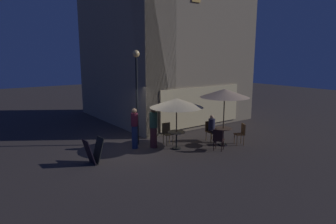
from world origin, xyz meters
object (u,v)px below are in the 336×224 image
(patron_seated_0, at_px, (212,127))
(patio_umbrella_0, at_px, (225,93))
(patron_standing_1, at_px, (154,127))
(cafe_table_0, at_px, (223,133))
(patio_umbrella_1, at_px, (177,103))
(street_lamp_near_corner, at_px, (137,82))
(menu_sandwich_board, at_px, (93,151))
(cafe_table_1, at_px, (176,136))
(patron_standing_2, at_px, (135,128))
(cafe_chair_3, at_px, (167,131))
(cafe_chair_1, at_px, (218,138))
(cafe_chair_0, at_px, (210,129))
(cafe_chair_2, at_px, (241,132))

(patron_seated_0, bearing_deg, patio_umbrella_0, -0.00)
(patio_umbrella_0, distance_m, patron_standing_1, 3.42)
(cafe_table_0, distance_m, patron_seated_0, 0.74)
(patio_umbrella_1, distance_m, patron_standing_1, 1.49)
(street_lamp_near_corner, height_order, patron_standing_1, street_lamp_near_corner)
(patio_umbrella_1, bearing_deg, street_lamp_near_corner, 122.59)
(menu_sandwich_board, relative_size, cafe_table_0, 1.21)
(cafe_table_1, distance_m, patron_standing_2, 1.83)
(cafe_table_0, relative_size, patio_umbrella_1, 0.35)
(menu_sandwich_board, bearing_deg, patron_seated_0, -7.76)
(patio_umbrella_1, xyz_separation_m, cafe_chair_3, (0.09, 0.80, -1.41))
(street_lamp_near_corner, relative_size, cafe_table_0, 5.32)
(menu_sandwich_board, height_order, patron_standing_1, patron_standing_1)
(patio_umbrella_1, xyz_separation_m, cafe_chair_1, (1.25, -1.25, -1.45))
(cafe_table_0, distance_m, cafe_chair_0, 0.89)
(cafe_table_0, height_order, patron_standing_1, patron_standing_1)
(street_lamp_near_corner, height_order, patron_seated_0, street_lamp_near_corner)
(patio_umbrella_1, xyz_separation_m, patron_standing_2, (-1.40, 1.12, -1.10))
(patron_standing_1, bearing_deg, menu_sandwich_board, -162.26)
(street_lamp_near_corner, bearing_deg, patio_umbrella_1, -57.41)
(cafe_table_0, bearing_deg, street_lamp_near_corner, 141.41)
(cafe_chair_2, relative_size, patron_seated_0, 0.77)
(cafe_chair_2, xyz_separation_m, patron_standing_2, (-4.14, 2.34, 0.33))
(street_lamp_near_corner, bearing_deg, cafe_chair_1, -51.25)
(patron_seated_0, xyz_separation_m, patron_standing_2, (-3.45, 1.21, 0.21))
(patron_standing_1, bearing_deg, cafe_table_1, -36.85)
(patio_umbrella_1, height_order, cafe_chair_1, patio_umbrella_1)
(cafe_chair_0, bearing_deg, patron_standing_2, -102.51)
(menu_sandwich_board, distance_m, patron_seated_0, 5.62)
(cafe_table_0, xyz_separation_m, cafe_chair_3, (-1.90, 1.63, 0.00))
(patron_seated_0, bearing_deg, cafe_table_1, -88.14)
(menu_sandwich_board, height_order, cafe_chair_2, menu_sandwich_board)
(cafe_chair_3, bearing_deg, menu_sandwich_board, -77.83)
(street_lamp_near_corner, relative_size, menu_sandwich_board, 4.39)
(cafe_chair_2, bearing_deg, cafe_table_1, 3.84)
(cafe_table_1, relative_size, cafe_chair_3, 0.78)
(menu_sandwich_board, distance_m, cafe_table_1, 3.57)
(cafe_chair_0, height_order, cafe_chair_1, cafe_chair_1)
(patron_standing_1, bearing_deg, cafe_chair_3, 15.07)
(patio_umbrella_1, bearing_deg, cafe_chair_1, -44.81)
(cafe_table_1, distance_m, cafe_chair_1, 1.77)
(cafe_table_0, xyz_separation_m, cafe_chair_2, (0.75, -0.40, -0.01))
(street_lamp_near_corner, distance_m, menu_sandwich_board, 3.64)
(cafe_table_0, distance_m, patio_umbrella_0, 1.75)
(menu_sandwich_board, distance_m, cafe_chair_0, 5.62)
(street_lamp_near_corner, bearing_deg, cafe_chair_0, -26.11)
(cafe_table_1, xyz_separation_m, cafe_chair_0, (2.06, 0.06, -0.01))
(patio_umbrella_0, xyz_separation_m, cafe_chair_1, (-0.74, -0.42, -1.79))
(cafe_chair_3, bearing_deg, patron_standing_1, -79.95)
(cafe_table_1, bearing_deg, street_lamp_near_corner, 122.59)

